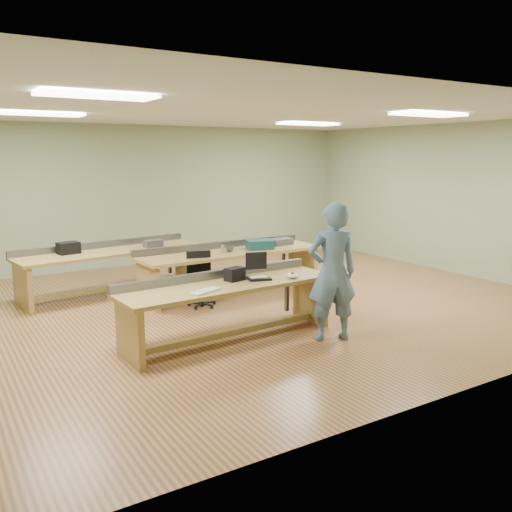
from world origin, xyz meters
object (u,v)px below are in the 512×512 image
Objects in this scene: camera_bag at (235,274)px; mug at (230,249)px; workbench_back at (112,261)px; drinks_can at (223,249)px; person at (332,272)px; workbench_mid at (231,261)px; task_chair at (201,286)px; parts_bin_grey at (281,242)px; parts_bin_teal at (260,244)px; workbench_front at (228,298)px; laptop_base at (259,278)px.

camera_bag is 1.94× the size of mug.
drinks_can reaches higher than workbench_back.
person is at bearing -74.90° from workbench_back.
task_chair reaches higher than workbench_mid.
parts_bin_grey is (2.82, -1.05, 0.24)m from workbench_back.
mug is (0.72, 0.37, 0.49)m from task_chair.
camera_bag is 2.98m from parts_bin_grey.
workbench_front is at bearing -130.95° from parts_bin_teal.
workbench_front reaches higher than mug.
person reaches higher than parts_bin_teal.
drinks_can reaches higher than workbench_front.
workbench_mid is 11.31× the size of laptop_base.
workbench_back is (-0.54, 3.21, 0.01)m from workbench_front.
mug reaches higher than laptop_base.
workbench_front is 1.37m from person.
workbench_mid is at bearing 50.74° from mug.
camera_bag is at bearing -129.69° from parts_bin_teal.
drinks_can is at bearing -68.28° from person.
workbench_back is at bearing 143.87° from mug.
task_chair reaches higher than workbench_back.
workbench_mid is at bearing 170.13° from parts_bin_teal.
drinks_can is at bearing 89.50° from laptop_base.
mug is at bearing -44.11° from workbench_back.
workbench_back reaches higher than mug.
workbench_mid is 0.31m from drinks_can.
camera_bag is at bearing -86.98° from task_chair.
task_chair is at bearing -164.84° from parts_bin_teal.
drinks_can is (-0.12, 0.03, 0.01)m from mug.
parts_bin_grey is at bearing -92.71° from person.
workbench_mid is at bearing -72.07° from person.
camera_bag reaches higher than workbench_back.
laptop_base is 2.13m from drinks_can.
person reaches higher than parts_bin_grey.
person is 15.62× the size of drinks_can.
parts_bin_grey is (1.09, 0.09, 0.24)m from workbench_mid.
task_chair is 1.94× the size of parts_bin_teal.
parts_bin_teal reaches higher than laptop_base.
person is 7.11× the size of camera_bag.
drinks_can reaches higher than mug.
workbench_front is 0.32m from camera_bag.
laptop_base is 0.66× the size of parts_bin_teal.
workbench_back is 1.85× the size of person.
camera_bag is 0.29× the size of task_chair.
drinks_can is (1.01, 2.02, 0.25)m from workbench_front.
laptop_base is at bearing -25.38° from person.
workbench_front is at bearing -116.52° from drinks_can.
workbench_mid is 2.24m from laptop_base.
drinks_can is (-0.71, 0.05, -0.02)m from parts_bin_teal.
parts_bin_grey is (2.28, 2.16, 0.25)m from workbench_front.
mug is at bearing 39.48° from task_chair.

